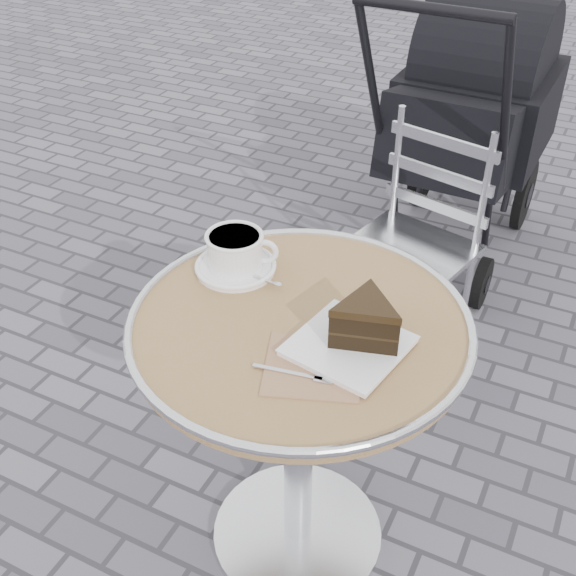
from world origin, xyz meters
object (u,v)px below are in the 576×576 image
at_px(cafe_table, 299,380).
at_px(baby_stroller, 467,129).
at_px(bistro_chair, 424,219).
at_px(cake_plate_set, 361,327).
at_px(cappuccino_set, 236,255).

distance_m(cafe_table, baby_stroller, 1.62).
relative_size(cafe_table, baby_stroller, 0.65).
xyz_separation_m(cafe_table, bistro_chair, (0.00, 0.90, -0.06)).
bearing_deg(bistro_chair, cake_plate_set, -68.40).
relative_size(cappuccino_set, bistro_chair, 0.26).
bearing_deg(baby_stroller, cappuccino_set, -94.73).
distance_m(cafe_table, bistro_chair, 0.90).
relative_size(cake_plate_set, baby_stroller, 0.28).
bearing_deg(cake_plate_set, cafe_table, -178.50).
relative_size(cappuccino_set, cake_plate_set, 0.68).
bearing_deg(baby_stroller, cake_plate_set, -82.21).
bearing_deg(bistro_chair, cafe_table, -77.03).
relative_size(cafe_table, bistro_chair, 0.91).
height_order(cappuccino_set, bistro_chair, cappuccino_set).
relative_size(cappuccino_set, baby_stroller, 0.19).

